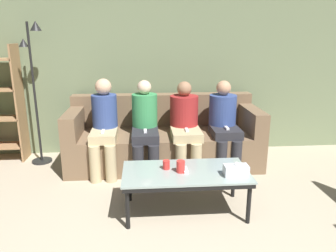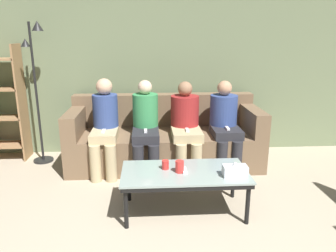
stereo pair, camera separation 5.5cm
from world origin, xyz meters
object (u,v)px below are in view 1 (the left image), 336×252
object	(u,v)px
coffee_table	(186,175)
tissue_box	(236,170)
cup_near_left	(181,167)
seated_person_left_end	(104,124)
cup_near_right	(166,165)
game_remote	(186,170)
seated_person_mid_right	(185,123)
couch	(164,139)
seated_person_right_end	(224,122)
seated_person_mid_left	(145,124)
standing_lamp	(35,79)

from	to	relation	value
coffee_table	tissue_box	world-z (taller)	tissue_box
cup_near_left	tissue_box	bearing A→B (deg)	-13.02
seated_person_left_end	cup_near_right	bearing A→B (deg)	-55.52
cup_near_left	game_remote	world-z (taller)	cup_near_left
coffee_table	cup_near_left	size ratio (longest dim) A/B	10.51
cup_near_left	cup_near_right	distance (m)	0.15
seated_person_mid_right	couch	bearing A→B (deg)	138.71
seated_person_mid_right	seated_person_right_end	distance (m)	0.50
couch	game_remote	size ratio (longest dim) A/B	16.36
seated_person_left_end	seated_person_right_end	xyz separation A→B (m)	(1.50, 0.02, -0.01)
coffee_table	game_remote	bearing A→B (deg)	91.79
seated_person_mid_left	seated_person_right_end	xyz separation A→B (m)	(1.00, 0.03, 0.00)
standing_lamp	seated_person_left_end	world-z (taller)	standing_lamp
cup_near_left	seated_person_mid_left	xyz separation A→B (m)	(-0.32, 1.07, 0.12)
couch	cup_near_right	distance (m)	1.23
coffee_table	seated_person_mid_left	world-z (taller)	seated_person_mid_left
cup_near_right	seated_person_mid_left	world-z (taller)	seated_person_mid_left
couch	standing_lamp	xyz separation A→B (m)	(-1.63, 0.15, 0.80)
tissue_box	game_remote	world-z (taller)	tissue_box
standing_lamp	seated_person_left_end	xyz separation A→B (m)	(0.89, -0.37, -0.51)
cup_near_left	tissue_box	xyz separation A→B (m)	(0.50, -0.11, -0.01)
game_remote	standing_lamp	xyz separation A→B (m)	(-1.75, 1.44, 0.69)
couch	standing_lamp	world-z (taller)	standing_lamp
seated_person_mid_right	seated_person_right_end	bearing A→B (deg)	1.74
seated_person_left_end	seated_person_mid_right	size ratio (longest dim) A/B	1.04
seated_person_left_end	couch	bearing A→B (deg)	16.46
cup_near_left	game_remote	distance (m)	0.07
couch	tissue_box	size ratio (longest dim) A/B	11.15
cup_near_right	standing_lamp	xyz separation A→B (m)	(-1.57, 1.37, 0.66)
couch	game_remote	xyz separation A→B (m)	(0.12, -1.28, 0.11)
seated_person_left_end	seated_person_mid_left	world-z (taller)	seated_person_left_end
seated_person_mid_left	seated_person_left_end	bearing A→B (deg)	178.60
standing_lamp	seated_person_mid_right	world-z (taller)	standing_lamp
seated_person_left_end	seated_person_right_end	world-z (taller)	seated_person_left_end
seated_person_mid_left	seated_person_mid_right	size ratio (longest dim) A/B	1.02
standing_lamp	seated_person_mid_left	xyz separation A→B (m)	(1.39, -0.39, -0.52)
seated_person_right_end	standing_lamp	bearing A→B (deg)	171.50
game_remote	seated_person_mid_left	distance (m)	1.13
cup_near_left	seated_person_left_end	size ratio (longest dim) A/B	0.10
cup_near_left	seated_person_mid_left	distance (m)	1.13
coffee_table	seated_person_mid_right	size ratio (longest dim) A/B	1.08
standing_lamp	seated_person_mid_right	bearing A→B (deg)	-11.14
seated_person_left_end	seated_person_right_end	distance (m)	1.50
cup_near_right	game_remote	size ratio (longest dim) A/B	0.58
seated_person_mid_left	cup_near_right	bearing A→B (deg)	-79.18
tissue_box	seated_person_mid_right	distance (m)	1.25
coffee_table	game_remote	size ratio (longest dim) A/B	7.93
coffee_table	seated_person_mid_left	distance (m)	1.14
seated_person_right_end	seated_person_left_end	bearing A→B (deg)	-179.34
cup_near_left	game_remote	xyz separation A→B (m)	(0.05, 0.02, -0.05)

